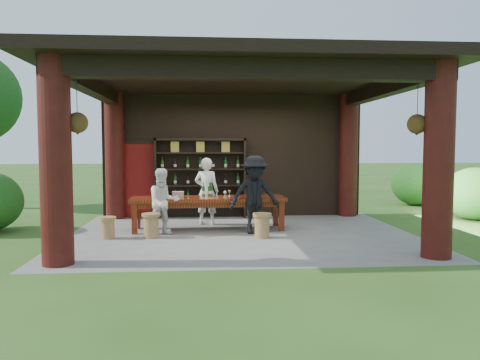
{
  "coord_description": "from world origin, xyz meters",
  "views": [
    {
      "loc": [
        -0.81,
        -10.01,
        1.88
      ],
      "look_at": [
        0.0,
        0.4,
        1.15
      ],
      "focal_mm": 35.0,
      "sensor_mm": 36.0,
      "label": 1
    }
  ],
  "objects": [
    {
      "name": "napkin_basket",
      "position": [
        -1.39,
        0.53,
        0.82
      ],
      "size": [
        0.27,
        0.19,
        0.14
      ],
      "primitive_type": "cube",
      "rotation": [
        0.0,
        0.0,
        0.04
      ],
      "color": "#BF6672",
      "rests_on": "tasting_table"
    },
    {
      "name": "wine_shelf",
      "position": [
        -0.9,
        2.45,
        1.06
      ],
      "size": [
        2.41,
        0.37,
        2.12
      ],
      "color": "black",
      "rests_on": "ground"
    },
    {
      "name": "table_glasses",
      "position": [
        0.04,
        0.66,
        0.82
      ],
      "size": [
        0.84,
        0.28,
        0.15
      ],
      "color": "silver",
      "rests_on": "tasting_table"
    },
    {
      "name": "stool_near_left",
      "position": [
        -1.91,
        -0.26,
        0.27
      ],
      "size": [
        0.39,
        0.39,
        0.51
      ],
      "rotation": [
        0.0,
        0.0,
        -0.17
      ],
      "color": "olive",
      "rests_on": "ground"
    },
    {
      "name": "pavilion",
      "position": [
        -0.01,
        0.43,
        2.13
      ],
      "size": [
        7.5,
        6.0,
        3.6
      ],
      "color": "slate",
      "rests_on": "ground"
    },
    {
      "name": "stool_near_right",
      "position": [
        0.39,
        -0.45,
        0.27
      ],
      "size": [
        0.39,
        0.39,
        0.52
      ],
      "rotation": [
        0.0,
        0.0,
        0.23
      ],
      "color": "olive",
      "rests_on": "ground"
    },
    {
      "name": "ground",
      "position": [
        0.0,
        0.0,
        0.0
      ],
      "size": [
        90.0,
        90.0,
        0.0
      ],
      "primitive_type": "plane",
      "color": "#2D5119",
      "rests_on": "ground"
    },
    {
      "name": "guest_man",
      "position": [
        0.29,
        0.08,
        0.85
      ],
      "size": [
        1.15,
        0.72,
        1.7
      ],
      "primitive_type": "imported",
      "rotation": [
        0.0,
        0.0,
        0.08
      ],
      "color": "black",
      "rests_on": "ground"
    },
    {
      "name": "trees",
      "position": [
        4.09,
        1.73,
        3.37
      ],
      "size": [
        20.8,
        10.36,
        4.8
      ],
      "color": "#3F2819",
      "rests_on": "ground"
    },
    {
      "name": "guest_woman",
      "position": [
        -1.67,
        0.0,
        0.72
      ],
      "size": [
        0.84,
        0.75,
        1.43
      ],
      "primitive_type": "imported",
      "rotation": [
        0.0,
        0.0,
        0.35
      ],
      "color": "white",
      "rests_on": "ground"
    },
    {
      "name": "tasting_table",
      "position": [
        -0.71,
        0.6,
        0.63
      ],
      "size": [
        3.52,
        1.04,
        0.75
      ],
      "rotation": [
        0.0,
        0.0,
        0.04
      ],
      "color": "#53190B",
      "rests_on": "ground"
    },
    {
      "name": "stool_far_left",
      "position": [
        -2.79,
        -0.29,
        0.24
      ],
      "size": [
        0.34,
        0.34,
        0.45
      ],
      "rotation": [
        0.0,
        0.0,
        -0.01
      ],
      "color": "olive",
      "rests_on": "ground"
    },
    {
      "name": "host",
      "position": [
        -0.74,
        1.33,
        0.82
      ],
      "size": [
        0.68,
        0.55,
        1.63
      ],
      "primitive_type": "imported",
      "rotation": [
        0.0,
        0.0,
        2.84
      ],
      "color": "white",
      "rests_on": "ground"
    },
    {
      "name": "table_bottles",
      "position": [
        -0.71,
        0.89,
        0.9
      ],
      "size": [
        0.26,
        0.09,
        0.31
      ],
      "color": "#194C1E",
      "rests_on": "tasting_table"
    },
    {
      "name": "shrubs",
      "position": [
        1.72,
        0.95,
        0.55
      ],
      "size": [
        14.13,
        8.64,
        1.36
      ],
      "color": "#194C14",
      "rests_on": "ground"
    }
  ]
}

